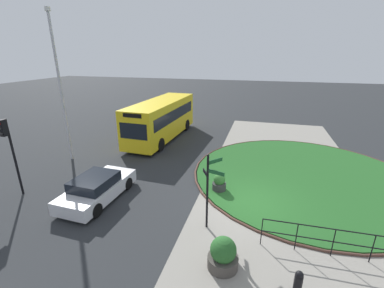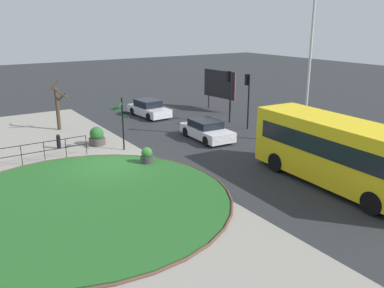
# 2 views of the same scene
# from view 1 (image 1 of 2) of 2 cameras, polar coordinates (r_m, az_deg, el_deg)

# --- Properties ---
(ground) EXTENTS (120.00, 120.00, 0.00)m
(ground) POSITION_cam_1_polar(r_m,az_deg,el_deg) (13.03, 12.83, -12.73)
(ground) COLOR #282B2D
(sidewalk_paving) EXTENTS (32.00, 8.59, 0.02)m
(sidewalk_paving) POSITION_cam_1_polar(r_m,az_deg,el_deg) (13.12, 20.46, -13.27)
(sidewalk_paving) COLOR gray
(sidewalk_paving) RESTS_ON ground
(grass_island) EXTENTS (12.52, 12.52, 0.10)m
(grass_island) POSITION_cam_1_polar(r_m,az_deg,el_deg) (16.59, 23.35, -6.40)
(grass_island) COLOR #235B23
(grass_island) RESTS_ON ground
(grass_kerb_ring) EXTENTS (12.83, 12.83, 0.11)m
(grass_kerb_ring) POSITION_cam_1_polar(r_m,az_deg,el_deg) (16.59, 23.35, -6.39)
(grass_kerb_ring) COLOR brown
(grass_kerb_ring) RESTS_ON ground
(signpost_directional) EXTENTS (0.87, 0.98, 3.25)m
(signpost_directional) POSITION_cam_1_polar(r_m,az_deg,el_deg) (10.30, 3.69, -9.02)
(signpost_directional) COLOR black
(signpost_directional) RESTS_ON ground
(bollard_foreground) EXTENTS (0.24, 0.24, 0.91)m
(bollard_foreground) POSITION_cam_1_polar(r_m,az_deg,el_deg) (9.13, 22.29, -26.55)
(bollard_foreground) COLOR black
(bollard_foreground) RESTS_ON ground
(railing_grass_edge) EXTENTS (0.12, 4.87, 1.15)m
(railing_grass_edge) POSITION_cam_1_polar(r_m,az_deg,el_deg) (10.75, 28.77, -17.88)
(railing_grass_edge) COLOR black
(railing_grass_edge) RESTS_ON ground
(bus_yellow) EXTENTS (9.18, 2.94, 3.16)m
(bus_yellow) POSITION_cam_1_polar(r_m,az_deg,el_deg) (21.71, -6.73, 5.60)
(bus_yellow) COLOR yellow
(bus_yellow) RESTS_ON ground
(car_near_lane) EXTENTS (4.27, 2.04, 1.28)m
(car_near_lane) POSITION_cam_1_polar(r_m,az_deg,el_deg) (13.60, -20.12, -9.10)
(car_near_lane) COLOR silver
(car_near_lane) RESTS_ON ground
(traffic_light_far) EXTENTS (0.49, 0.27, 3.96)m
(traffic_light_far) POSITION_cam_1_polar(r_m,az_deg,el_deg) (14.99, -35.49, 0.49)
(traffic_light_far) COLOR black
(traffic_light_far) RESTS_ON ground
(lamppost_tall) EXTENTS (0.32, 0.32, 9.31)m
(lamppost_tall) POSITION_cam_1_polar(r_m,az_deg,el_deg) (18.41, -27.04, 11.50)
(lamppost_tall) COLOR #B7B7BC
(lamppost_tall) RESTS_ON ground
(planter_near_signpost) EXTENTS (0.71, 0.71, 0.97)m
(planter_near_signpost) POSITION_cam_1_polar(r_m,az_deg,el_deg) (13.63, 6.01, -8.64)
(planter_near_signpost) COLOR #383838
(planter_near_signpost) RESTS_ON ground
(planter_kerbside) EXTENTS (1.03, 1.03, 1.17)m
(planter_kerbside) POSITION_cam_1_polar(r_m,az_deg,el_deg) (9.36, 6.85, -23.07)
(planter_kerbside) COLOR #47423D
(planter_kerbside) RESTS_ON ground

